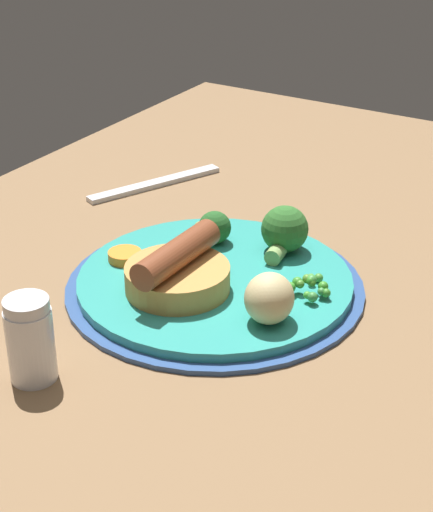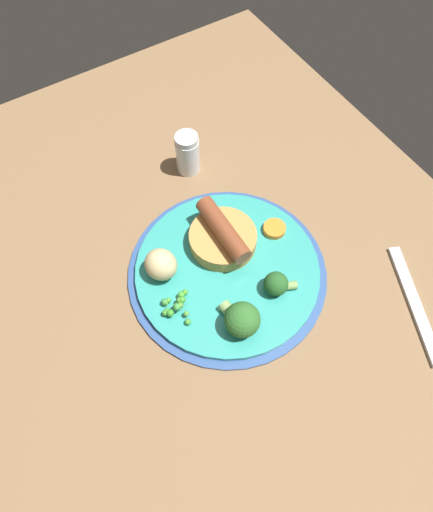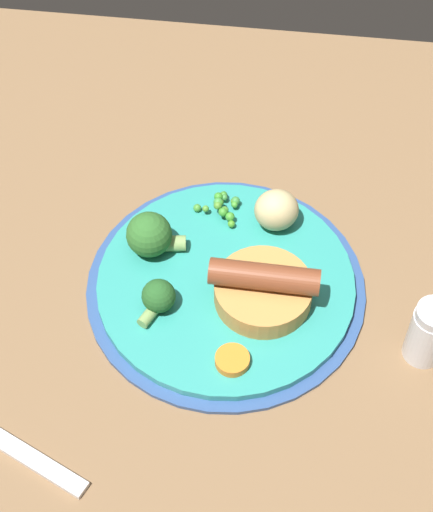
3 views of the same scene
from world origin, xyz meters
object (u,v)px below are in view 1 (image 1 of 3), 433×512
at_px(dinner_plate, 215,284).
at_px(salt_shaker, 30,340).
at_px(sausage_pudding, 177,272).
at_px(pea_pile, 308,286).
at_px(broccoli_floret_near, 214,228).
at_px(carrot_slice_1, 125,256).
at_px(broccoli_floret_far, 284,230).
at_px(potato_chunk_0, 269,298).
at_px(fork, 155,184).

xyz_separation_m(dinner_plate, salt_shaker, (-0.20, 0.05, 0.03)).
relative_size(sausage_pudding, pea_pile, 2.19).
xyz_separation_m(dinner_plate, broccoli_floret_near, (0.06, 0.04, 0.02)).
bearing_deg(broccoli_floret_near, salt_shaker, -68.03).
height_order(dinner_plate, carrot_slice_1, carrot_slice_1).
relative_size(broccoli_floret_far, potato_chunk_0, 1.32).
height_order(sausage_pudding, salt_shaker, salt_shaker).
relative_size(dinner_plate, broccoli_floret_near, 6.06).
distance_m(dinner_plate, broccoli_floret_near, 0.08).
bearing_deg(broccoli_floret_near, broccoli_floret_far, 39.68).
distance_m(broccoli_floret_near, fork, 0.20).
bearing_deg(dinner_plate, potato_chunk_0, -118.21).
height_order(broccoli_floret_far, carrot_slice_1, broccoli_floret_far).
bearing_deg(broccoli_floret_near, fork, 167.61).
relative_size(broccoli_floret_near, carrot_slice_1, 1.42).
distance_m(dinner_plate, broccoli_floret_far, 0.09).
relative_size(broccoli_floret_near, salt_shaker, 0.65).
distance_m(sausage_pudding, broccoli_floret_near, 0.10).
bearing_deg(dinner_plate, carrot_slice_1, 100.35).
relative_size(sausage_pudding, potato_chunk_0, 2.30).
relative_size(sausage_pudding, carrot_slice_1, 3.25).
xyz_separation_m(pea_pile, potato_chunk_0, (-0.06, 0.01, 0.01)).
xyz_separation_m(sausage_pudding, broccoli_floret_far, (0.12, -0.05, 0.00)).
bearing_deg(pea_pile, salt_shaker, 146.29).
distance_m(pea_pile, potato_chunk_0, 0.06).
xyz_separation_m(dinner_plate, fork, (0.18, 0.19, -0.00)).
height_order(pea_pile, salt_shaker, salt_shaker).
relative_size(pea_pile, salt_shaker, 0.67).
relative_size(broccoli_floret_near, fork, 0.26).
bearing_deg(salt_shaker, dinner_plate, -14.46).
height_order(broccoli_floret_far, potato_chunk_0, broccoli_floret_far).
xyz_separation_m(dinner_plate, sausage_pudding, (-0.04, 0.02, 0.03)).
height_order(carrot_slice_1, fork, carrot_slice_1).
xyz_separation_m(dinner_plate, broccoli_floret_far, (0.08, -0.03, 0.03)).
bearing_deg(potato_chunk_0, broccoli_floret_near, 48.59).
xyz_separation_m(sausage_pudding, fork, (0.22, 0.18, -0.03)).
bearing_deg(fork, broccoli_floret_far, -89.37).
bearing_deg(sausage_pudding, carrot_slice_1, 75.04).
bearing_deg(broccoli_floret_near, pea_pile, 4.43).
relative_size(pea_pile, broccoli_floret_near, 1.04).
bearing_deg(sausage_pudding, fork, 40.03).
height_order(carrot_slice_1, salt_shaker, salt_shaker).
xyz_separation_m(broccoli_floret_far, salt_shaker, (-0.28, 0.08, -0.00)).
bearing_deg(potato_chunk_0, sausage_pudding, 87.32).
xyz_separation_m(pea_pile, broccoli_floret_far, (0.07, 0.06, 0.01)).
distance_m(pea_pile, fork, 0.33).
height_order(pea_pile, broccoli_floret_near, broccoli_floret_near).
distance_m(sausage_pudding, carrot_slice_1, 0.08).
bearing_deg(broccoli_floret_far, salt_shaker, 155.14).
height_order(broccoli_floret_near, carrot_slice_1, broccoli_floret_near).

